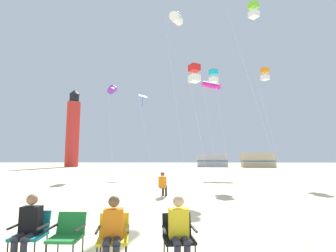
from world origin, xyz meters
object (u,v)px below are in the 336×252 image
object	(u,v)px
camp_chair_green	(68,232)
rv_van_tan	(258,160)
kite_tube_violet	(112,89)
spectator_teal_chair	(28,226)
spectator_black_chair	(179,229)
kite_diamond_blue	(143,99)
kite_box_scarlet	(194,73)
camp_chair_black	(178,233)
camp_chair_teal	(32,230)
spectator_yellow_chair	(113,229)
kite_tube_magenta	(211,85)
kite_flyer_standing	(163,183)
kite_box_lime	(254,10)
rv_van_silver	(212,160)
kite_tube_white	(177,18)
lighthouse_distant	(73,130)
kite_box_cyan	(213,76)
camp_chair_yellow	(113,234)
kite_box_orange	(265,74)

from	to	relation	value
camp_chair_green	rv_van_tan	bearing A→B (deg)	68.82
camp_chair_green	kite_tube_violet	world-z (taller)	kite_tube_violet
spectator_teal_chair	spectator_black_chair	distance (m)	2.72
kite_diamond_blue	kite_box_scarlet	distance (m)	13.80
spectator_teal_chair	camp_chair_black	xyz separation A→B (m)	(2.69, 0.05, -0.11)
camp_chair_teal	spectator_black_chair	xyz separation A→B (m)	(2.72, -0.23, 0.11)
camp_chair_green	spectator_yellow_chair	distance (m)	0.90
kite_tube_magenta	rv_van_tan	size ratio (longest dim) A/B	1.76
camp_chair_teal	kite_diamond_blue	distance (m)	25.30
camp_chair_teal	camp_chair_black	bearing A→B (deg)	-4.66
kite_flyer_standing	kite_box_lime	xyz separation A→B (m)	(6.41, 5.57, 12.17)
rv_van_silver	kite_tube_white	bearing A→B (deg)	-97.51
spectator_teal_chair	kite_tube_white	bearing A→B (deg)	76.88
camp_chair_green	rv_van_silver	world-z (taller)	rv_van_silver
kite_flyer_standing	kite_tube_white	xyz separation A→B (m)	(0.66, 6.30, 12.09)
kite_box_lime	lighthouse_distant	size ratio (longest dim) A/B	0.80
kite_flyer_standing	kite_box_cyan	bearing A→B (deg)	-99.31
camp_chair_teal	kite_tube_white	xyz separation A→B (m)	(2.61, 14.08, 12.20)
kite_flyer_standing	kite_box_scarlet	world-z (taller)	kite_box_scarlet
spectator_yellow_chair	kite_box_lime	world-z (taller)	kite_box_lime
camp_chair_teal	kite_tube_violet	distance (m)	24.05
camp_chair_yellow	kite_flyer_standing	xyz separation A→B (m)	(0.40, 7.93, 0.11)
kite_box_orange	kite_tube_violet	bearing A→B (deg)	167.76
spectator_teal_chair	spectator_black_chair	world-z (taller)	same
kite_tube_magenta	lighthouse_distant	xyz separation A→B (m)	(-26.90, 23.22, -2.98)
kite_box_lime	spectator_black_chair	bearing A→B (deg)	-112.59
kite_box_scarlet	kite_tube_white	bearing A→B (deg)	111.64
spectator_teal_chair	kite_diamond_blue	size ratio (longest dim) A/B	0.13
camp_chair_black	kite_tube_magenta	world-z (taller)	kite_tube_magenta
camp_chair_teal	camp_chair_green	xyz separation A→B (m)	(0.72, -0.08, 0.00)
spectator_teal_chair	kite_flyer_standing	world-z (taller)	same
camp_chair_green	kite_diamond_blue	distance (m)	25.42
kite_tube_violet	spectator_yellow_chair	bearing A→B (deg)	-74.93
kite_flyer_standing	kite_tube_violet	world-z (taller)	kite_tube_violet
kite_tube_magenta	lighthouse_distant	bearing A→B (deg)	139.21
kite_box_lime	kite_tube_violet	size ratio (longest dim) A/B	1.35
spectator_black_chair	kite_tube_magenta	distance (m)	28.66
kite_box_scarlet	rv_van_tan	size ratio (longest dim) A/B	1.19
camp_chair_teal	camp_chair_green	bearing A→B (deg)	-9.14
rv_van_silver	spectator_yellow_chair	bearing A→B (deg)	-95.55
spectator_teal_chair	spectator_yellow_chair	xyz separation A→B (m)	(1.58, -0.15, 0.00)
camp_chair_teal	rv_van_tan	xyz separation A→B (m)	(18.56, 47.52, 0.89)
camp_chair_yellow	kite_box_cyan	bearing A→B (deg)	66.48
spectator_black_chair	rv_van_tan	world-z (taller)	rv_van_tan
spectator_yellow_chair	kite_tube_magenta	world-z (taller)	kite_tube_magenta
spectator_yellow_chair	lighthouse_distant	size ratio (longest dim) A/B	0.07
camp_chair_green	kite_tube_violet	distance (m)	24.27
spectator_black_chair	rv_van_tan	size ratio (longest dim) A/B	0.18
kite_tube_magenta	kite_tube_white	bearing A→B (deg)	-108.88
kite_flyer_standing	kite_diamond_blue	size ratio (longest dim) A/B	0.13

